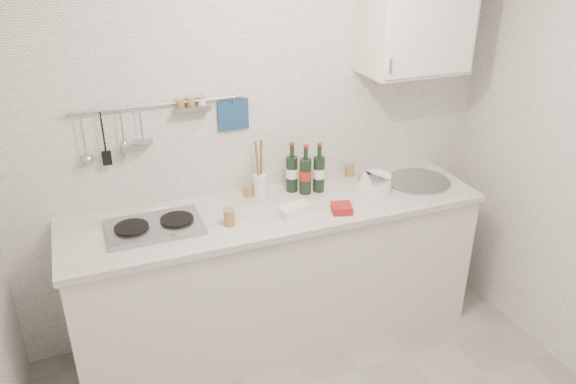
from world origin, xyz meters
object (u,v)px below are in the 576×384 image
at_px(plate_stack_sink, 375,184).
at_px(wine_bottles, 305,168).
at_px(plate_stack_hob, 164,222).
at_px(wall_cabinet, 417,11).
at_px(utensil_crock, 260,182).

xyz_separation_m(plate_stack_sink, wine_bottles, (-0.39, 0.16, 0.11)).
relative_size(plate_stack_sink, wine_bottles, 0.77).
bearing_deg(plate_stack_hob, wall_cabinet, 3.22).
xyz_separation_m(plate_stack_sink, utensil_crock, (-0.66, 0.21, 0.03)).
xyz_separation_m(plate_stack_hob, plate_stack_sink, (1.27, -0.05, 0.04)).
xyz_separation_m(wall_cabinet, utensil_crock, (-0.94, 0.07, -0.95)).
relative_size(plate_stack_sink, utensil_crock, 0.67).
distance_m(plate_stack_hob, wine_bottles, 0.89).
bearing_deg(utensil_crock, wall_cabinet, -4.41).
bearing_deg(wine_bottles, plate_stack_sink, -22.12).
bearing_deg(plate_stack_hob, utensil_crock, 14.72).
xyz_separation_m(wine_bottles, utensil_crock, (-0.27, 0.06, -0.07)).
relative_size(wine_bottles, utensil_crock, 0.86).
bearing_deg(utensil_crock, plate_stack_sink, -17.92).
bearing_deg(wine_bottles, wall_cabinet, -1.49).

